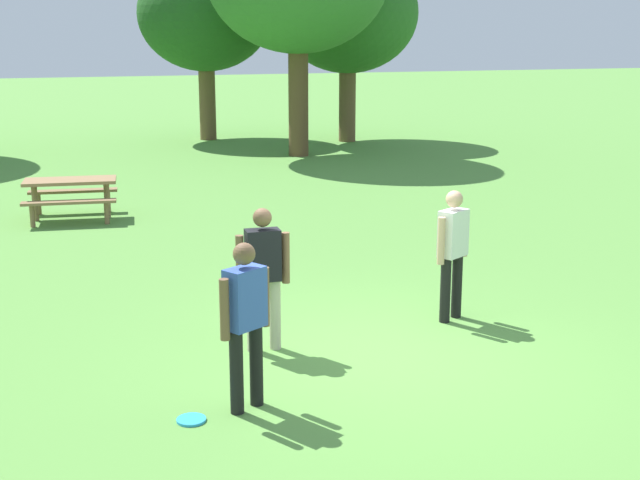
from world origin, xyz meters
name	(u,v)px	position (x,y,z in m)	size (l,w,h in m)	color
ground_plane	(377,357)	(0.00, 0.00, 0.00)	(120.00, 120.00, 0.00)	#568E3D
person_thrower	(453,246)	(1.36, 0.92, 0.94)	(0.54, 0.38, 1.64)	black
person_catcher	(245,315)	(-1.69, -0.87, 0.94)	(0.54, 0.38, 1.64)	black
person_bystander	(263,270)	(-1.13, 0.61, 0.94)	(0.61, 0.24, 1.64)	#B7AD93
frisbee	(191,420)	(-2.25, -0.98, 0.01)	(0.28, 0.28, 0.03)	#2D9EDB
picnic_table_near	(71,190)	(-2.85, 8.55, 0.56)	(1.85, 1.60, 0.77)	olive
tree_far_right	(205,15)	(2.01, 19.93, 3.97)	(4.26, 4.26, 5.81)	brown
tree_back_left	(348,14)	(6.18, 18.09, 3.99)	(4.40, 4.40, 5.89)	brown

